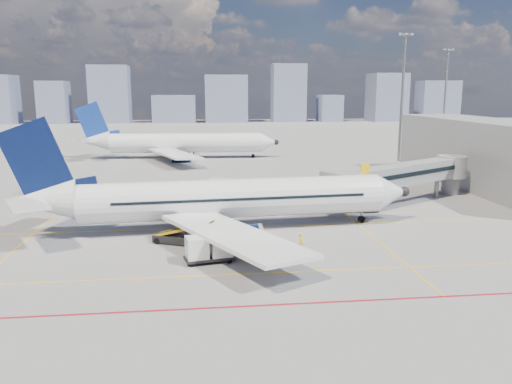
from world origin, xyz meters
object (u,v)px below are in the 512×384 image
at_px(baggage_tug, 266,252).
at_px(ramp_worker, 301,243).
at_px(main_aircraft, 217,200).
at_px(cargo_dolly, 209,248).
at_px(belt_loader, 177,237).
at_px(second_aircraft, 177,143).

xyz_separation_m(baggage_tug, ramp_worker, (3.46, 2.06, 0.09)).
xyz_separation_m(main_aircraft, cargo_dolly, (-1.13, -9.93, -1.97)).
distance_m(main_aircraft, belt_loader, 6.51).
relative_size(second_aircraft, baggage_tug, 16.48).
bearing_deg(main_aircraft, second_aircraft, 92.26).
height_order(second_aircraft, cargo_dolly, second_aircraft).
bearing_deg(baggage_tug, belt_loader, 136.94).
bearing_deg(belt_loader, second_aircraft, 116.19).
distance_m(baggage_tug, cargo_dolly, 4.82).
relative_size(second_aircraft, belt_loader, 7.16).
bearing_deg(ramp_worker, belt_loader, 71.79).
bearing_deg(second_aircraft, main_aircraft, -80.69).
bearing_deg(ramp_worker, main_aircraft, 41.68).
bearing_deg(cargo_dolly, belt_loader, 106.55).
bearing_deg(ramp_worker, cargo_dolly, 102.09).
relative_size(belt_loader, ramp_worker, 3.26).
bearing_deg(baggage_tug, cargo_dolly, 169.16).
height_order(second_aircraft, belt_loader, second_aircraft).
relative_size(cargo_dolly, belt_loader, 0.73).
bearing_deg(second_aircraft, belt_loader, -84.84).
xyz_separation_m(cargo_dolly, belt_loader, (-2.91, 5.52, -0.60)).
bearing_deg(main_aircraft, baggage_tug, -74.64).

